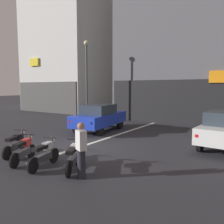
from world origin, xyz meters
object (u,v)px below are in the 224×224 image
car_silver_down_street (181,108)px  motorcycle_white_row_right_mid (73,157)px  motorcycle_red_row_left_mid (24,150)px  person_by_motorcycles (81,150)px  street_lamp (87,72)px  car_blue_crossing_near (99,117)px  motorcycle_black_row_leftmost (16,144)px  motorcycle_silver_row_centre (44,154)px

car_silver_down_street → motorcycle_white_row_right_mid: car_silver_down_street is taller
motorcycle_red_row_left_mid → motorcycle_white_row_right_mid: bearing=10.8°
motorcycle_red_row_left_mid → person_by_motorcycles: 2.69m
street_lamp → motorcycle_white_row_right_mid: 11.21m
car_blue_crossing_near → car_silver_down_street: (2.34, 8.73, 0.00)m
motorcycle_black_row_leftmost → motorcycle_red_row_left_mid: same height
motorcycle_red_row_left_mid → person_by_motorcycles: (2.66, 0.03, 0.40)m
motorcycle_black_row_leftmost → person_by_motorcycles: bearing=-5.6°
motorcycle_red_row_left_mid → motorcycle_black_row_leftmost: bearing=158.8°
car_blue_crossing_near → motorcycle_silver_row_centre: bearing=-69.7°
car_blue_crossing_near → street_lamp: bearing=139.6°
street_lamp → car_blue_crossing_near: bearing=-40.4°
car_silver_down_street → motorcycle_white_row_right_mid: 14.65m
car_blue_crossing_near → motorcycle_black_row_leftmost: 5.90m
motorcycle_white_row_right_mid → person_by_motorcycles: (0.64, -0.35, 0.40)m
car_silver_down_street → street_lamp: bearing=-132.1°
motorcycle_silver_row_centre → car_silver_down_street: bearing=89.8°
motorcycle_red_row_left_mid → person_by_motorcycles: size_ratio=0.93×
motorcycle_black_row_leftmost → motorcycle_white_row_right_mid: bearing=-0.2°
motorcycle_white_row_right_mid → car_blue_crossing_near: bearing=119.3°
car_blue_crossing_near → car_silver_down_street: 9.03m
street_lamp → motorcycle_silver_row_centre: 10.92m
street_lamp → person_by_motorcycles: size_ratio=3.70×
car_blue_crossing_near → motorcycle_white_row_right_mid: (3.30, -5.88, -0.43)m
car_blue_crossing_near → motorcycle_black_row_leftmost: size_ratio=2.73×
car_silver_down_street → person_by_motorcycles: person_by_motorcycles is taller
car_silver_down_street → motorcycle_white_row_right_mid: size_ratio=2.80×
car_blue_crossing_near → person_by_motorcycles: size_ratio=2.56×
street_lamp → motorcycle_red_row_left_mid: (4.41, -8.93, -3.34)m
car_silver_down_street → motorcycle_silver_row_centre: size_ratio=2.56×
motorcycle_white_row_right_mid → motorcycle_silver_row_centre: bearing=-162.4°
motorcycle_silver_row_centre → motorcycle_white_row_right_mid: size_ratio=1.09×
person_by_motorcycles → street_lamp: bearing=128.5°
motorcycle_white_row_right_mid → person_by_motorcycles: bearing=-28.9°
street_lamp → motorcycle_red_row_left_mid: street_lamp is taller
car_blue_crossing_near → motorcycle_silver_row_centre: size_ratio=2.61×
car_silver_down_street → street_lamp: (-5.47, -6.06, 2.92)m
street_lamp → motorcycle_black_row_leftmost: 9.78m
car_blue_crossing_near → motorcycle_red_row_left_mid: bearing=-78.5°
motorcycle_black_row_leftmost → person_by_motorcycles: 3.71m
motorcycle_silver_row_centre → car_blue_crossing_near: bearing=110.3°
motorcycle_red_row_left_mid → motorcycle_white_row_right_mid: same height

